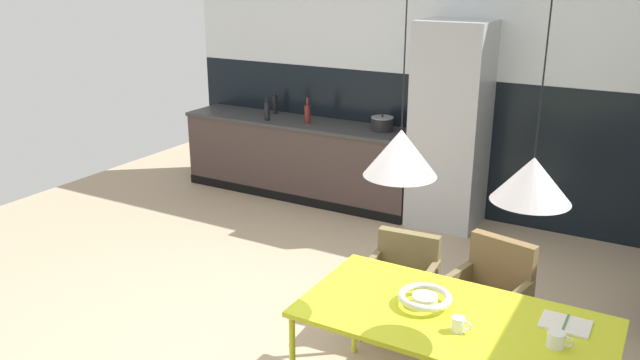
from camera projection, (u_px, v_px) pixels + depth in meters
name	position (u px, v px, depth m)	size (l,w,h in m)	color
ground_plane	(278.00, 355.00, 4.44)	(8.66, 8.66, 0.00)	tan
back_wall_splashback_dark	(444.00, 145.00, 6.90)	(6.32, 0.12, 1.47)	black
back_wall_panel_upper	(453.00, 3.00, 6.44)	(6.32, 0.12, 1.47)	silver
kitchen_counter	(300.00, 158.00, 7.45)	(2.85, 0.63, 0.89)	#443632
refrigerator_column	(450.00, 126.00, 6.43)	(0.69, 0.60, 2.08)	#ADAFB2
dining_table	(453.00, 323.00, 3.56)	(1.70, 0.88, 0.72)	#C9D123
armchair_near_window	(403.00, 272.00, 4.61)	(0.52, 0.50, 0.73)	brown
armchair_far_side	(492.00, 285.00, 4.32)	(0.56, 0.56, 0.82)	brown
fruit_bowl	(425.00, 298.00, 3.65)	(0.31, 0.31, 0.07)	silver
open_book	(565.00, 324.00, 3.46)	(0.26, 0.20, 0.02)	white
mug_dark_espresso	(459.00, 324.00, 3.39)	(0.11, 0.07, 0.08)	white
mug_tall_blue	(557.00, 340.00, 3.25)	(0.13, 0.09, 0.08)	white
cooking_pot	(382.00, 124.00, 6.85)	(0.24, 0.24, 0.17)	black
bottle_oil_tall	(307.00, 114.00, 7.16)	(0.07, 0.07, 0.29)	maroon
bottle_vinegar_dark	(267.00, 110.00, 7.31)	(0.06, 0.06, 0.27)	black
bottle_spice_small	(275.00, 104.00, 7.63)	(0.06, 0.06, 0.28)	black
pendant_lamp_over_table_near	(401.00, 152.00, 3.39)	(0.40, 0.40, 1.40)	black
pendant_lamp_over_table_far	(532.00, 179.00, 3.10)	(0.39, 0.39, 1.43)	black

